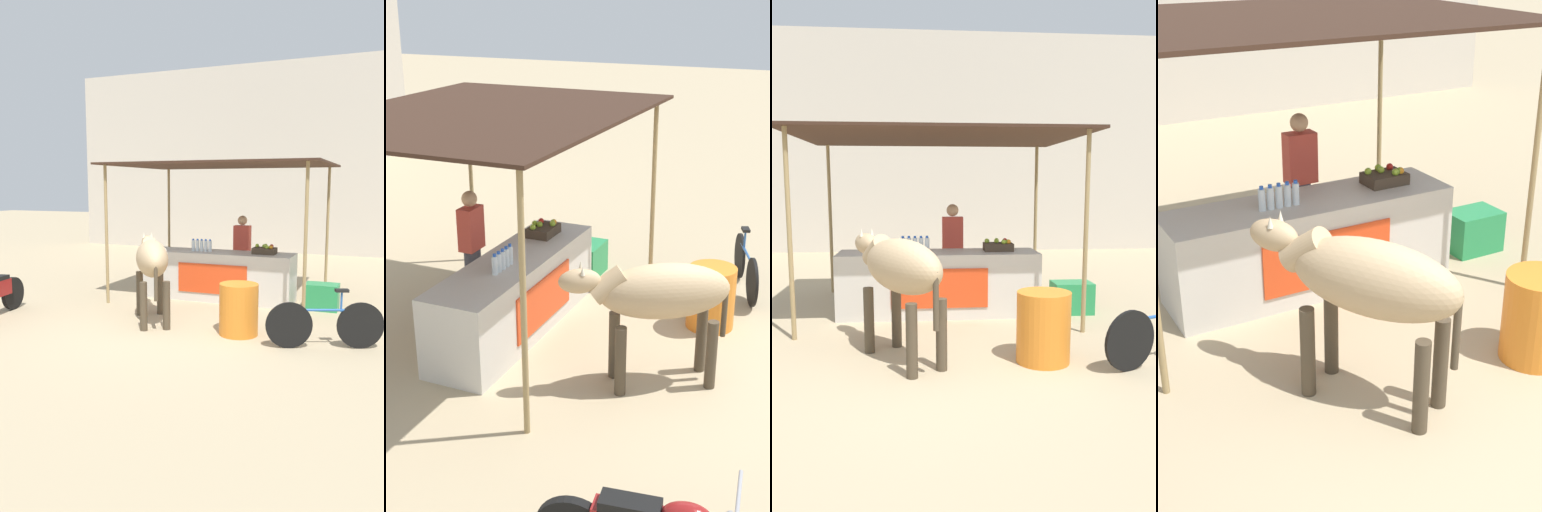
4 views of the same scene
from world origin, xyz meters
TOP-DOWN VIEW (x-y plane):
  - ground_plane at (0.00, 0.00)m, footprint 60.00×60.00m
  - stall_counter at (0.00, 2.20)m, footprint 3.00×0.82m
  - stall_awning at (0.00, 2.50)m, footprint 4.20×3.20m
  - water_bottle_row at (-0.35, 2.15)m, footprint 0.43×0.07m
  - fruit_crate at (0.93, 2.25)m, footprint 0.44×0.32m
  - vendor_behind_counter at (0.26, 2.95)m, footprint 0.34×0.22m
  - cooler_box at (2.05, 2.10)m, footprint 0.60×0.44m
  - water_barrel at (1.08, 0.00)m, footprint 0.60×0.60m
  - cow at (-0.50, 0.22)m, footprint 1.26×1.74m
  - bicycle_leaning at (2.39, -0.17)m, footprint 1.56×0.64m

SIDE VIEW (x-z plane):
  - ground_plane at x=0.00m, z-range 0.00..0.00m
  - cooler_box at x=2.05m, z-range 0.00..0.48m
  - bicycle_leaning at x=2.39m, z-range -0.08..0.77m
  - water_barrel at x=1.08m, z-range 0.00..0.80m
  - stall_counter at x=0.00m, z-range 0.00..0.96m
  - vendor_behind_counter at x=0.26m, z-range 0.02..1.67m
  - fruit_crate at x=0.93m, z-range 0.94..1.13m
  - cow at x=-0.50m, z-range 0.32..1.75m
  - water_bottle_row at x=-0.35m, z-range 0.95..1.20m
  - stall_awning at x=0.00m, z-range 1.24..3.95m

